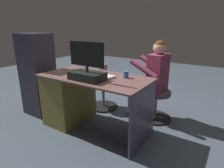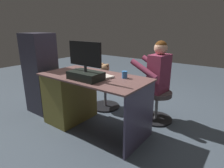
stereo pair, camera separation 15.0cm
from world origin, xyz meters
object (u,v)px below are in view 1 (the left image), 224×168
at_px(visitor_chair, 156,102).
at_px(cup, 126,74).
at_px(office_chair_teddy, 103,93).
at_px(person, 152,75).
at_px(tv_remote, 79,74).
at_px(keyboard, 93,74).
at_px(teddy_bear, 104,74).
at_px(monitor, 87,70).
at_px(computer_mouse, 75,70).
at_px(desk, 74,96).

bearing_deg(visitor_chair, cup, 70.88).
relative_size(office_chair_teddy, person, 0.42).
relative_size(office_chair_teddy, visitor_chair, 1.01).
relative_size(tv_remote, office_chair_teddy, 0.31).
bearing_deg(office_chair_teddy, keyboard, 114.42).
xyz_separation_m(keyboard, teddy_bear, (0.26, -0.58, -0.16)).
relative_size(tv_remote, teddy_bear, 0.47).
distance_m(monitor, tv_remote, 0.31).
distance_m(cup, person, 0.58).
bearing_deg(person, computer_mouse, 36.05).
height_order(cup, teddy_bear, cup).
distance_m(desk, person, 1.14).
bearing_deg(computer_mouse, teddy_bear, -97.13).
distance_m(teddy_bear, person, 0.81).
height_order(office_chair_teddy, visitor_chair, same).
xyz_separation_m(tv_remote, office_chair_teddy, (0.10, -0.66, -0.47)).
height_order(keyboard, cup, cup).
height_order(desk, office_chair_teddy, desk).
bearing_deg(teddy_bear, desk, 85.39).
bearing_deg(keyboard, monitor, 112.65).
bearing_deg(person, cup, 78.21).
distance_m(office_chair_teddy, teddy_bear, 0.32).
bearing_deg(computer_mouse, person, -143.95).
relative_size(computer_mouse, visitor_chair, 0.20).
xyz_separation_m(desk, office_chair_teddy, (-0.05, -0.63, -0.12)).
xyz_separation_m(visitor_chair, person, (0.08, 0.01, 0.40)).
bearing_deg(desk, visitor_chair, -142.45).
height_order(cup, person, person).
height_order(teddy_bear, visitor_chair, teddy_bear).
relative_size(monitor, keyboard, 1.12).
relative_size(desk, teddy_bear, 4.37).
bearing_deg(tv_remote, visitor_chair, -136.71).
height_order(visitor_chair, person, person).
bearing_deg(tv_remote, desk, -11.62).
bearing_deg(monitor, keyboard, -67.35).
bearing_deg(office_chair_teddy, desk, 85.31).
height_order(keyboard, computer_mouse, computer_mouse).
height_order(computer_mouse, teddy_bear, computer_mouse).
relative_size(keyboard, person, 0.37).
xyz_separation_m(desk, computer_mouse, (0.02, -0.07, 0.36)).
height_order(monitor, person, monitor).
xyz_separation_m(monitor, person, (-0.45, -0.87, -0.18)).
distance_m(computer_mouse, person, 1.08).
bearing_deg(desk, office_chair_teddy, -94.69).
distance_m(keyboard, person, 0.85).
bearing_deg(visitor_chair, keyboard, 46.48).
relative_size(keyboard, tv_remote, 2.80).
xyz_separation_m(computer_mouse, cup, (-0.76, -0.08, 0.02)).
distance_m(keyboard, computer_mouse, 0.33).
distance_m(keyboard, cup, 0.44).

